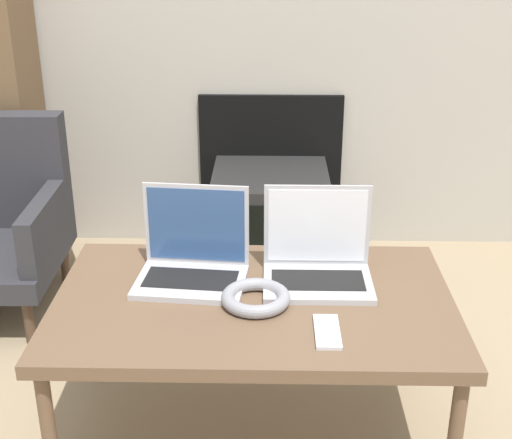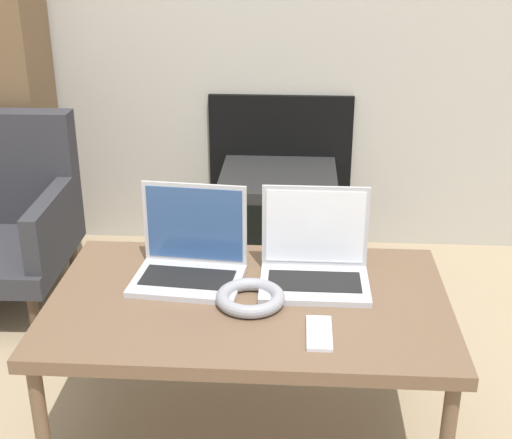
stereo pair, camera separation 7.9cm
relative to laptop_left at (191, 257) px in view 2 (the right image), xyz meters
name	(u,v)px [view 2 (the right image)]	position (x,y,z in m)	size (l,w,h in m)	color
table	(249,310)	(0.17, -0.11, -0.10)	(1.04, 0.64, 0.45)	brown
laptop_left	(191,257)	(0.00, 0.00, 0.00)	(0.31, 0.24, 0.25)	#B2B2B7
laptop_right	(315,260)	(0.34, 0.00, 0.00)	(0.29, 0.21, 0.25)	#B2B2B7
headphones	(250,298)	(0.17, -0.14, -0.04)	(0.18, 0.18, 0.03)	gray
phone	(319,333)	(0.35, -0.28, -0.06)	(0.06, 0.15, 0.01)	silver
tv	(278,221)	(0.21, 0.96, -0.30)	(0.47, 0.47, 0.41)	black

